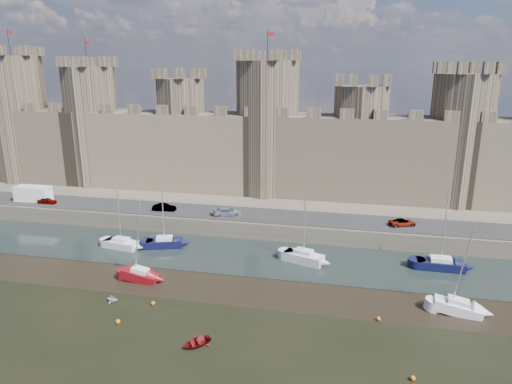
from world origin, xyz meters
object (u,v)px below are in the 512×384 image
Objects in this scene: car_0 at (47,201)px; sailboat_0 at (121,243)px; sailboat_5 at (458,307)px; sailboat_1 at (165,242)px; car_2 at (227,212)px; van at (33,194)px; car_3 at (403,222)px; car_1 at (164,207)px; sailboat_3 at (440,264)px; sailboat_4 at (140,275)px; sailboat_2 at (304,257)px.

car_0 is 0.33× the size of sailboat_0.
sailboat_5 reaches higher than car_0.
sailboat_0 is 6.03m from sailboat_1.
sailboat_1 is (-6.88, -8.24, -2.32)m from car_2.
car_2 is 0.72× the size of van.
car_1 is at bearing 71.38° from car_3.
car_0 reaches higher than car_3.
car_0 is 0.74× the size of car_2.
sailboat_4 is at bearing -162.62° from sailboat_3.
sailboat_0 reaches higher than car_2.
sailboat_2 is 1.09× the size of sailboat_5.
van is at bearing 170.30° from sailboat_5.
sailboat_0 reaches higher than car_3.
sailboat_4 is at bearing -41.40° from sailboat_0.
van reaches higher than car_2.
sailboat_0 reaches higher than van.
sailboat_2 reaches higher than sailboat_3.
car_3 is 19.76m from sailboat_5.
sailboat_4 is (-5.62, -18.46, -2.36)m from car_2.
sailboat_1 is 36.72m from sailboat_3.
sailboat_1 reaches higher than car_2.
car_3 is at bearing 35.80° from sailboat_4.
sailboat_2 reaches higher than car_2.
sailboat_0 is (-2.35, -9.90, -2.36)m from car_1.
sailboat_4 is (7.09, -8.70, 0.01)m from sailboat_0.
van is 24.05m from sailboat_0.
sailboat_2 is 1.11× the size of sailboat_3.
sailboat_3 reaches higher than van.
sailboat_5 is at bearing -10.32° from sailboat_2.
car_3 is at bearing 55.63° from sailboat_2.
sailboat_5 is (3.90, -19.24, -2.30)m from car_3.
car_1 is 10.36m from car_2.
car_2 is at bearing 161.94° from sailboat_2.
sailboat_5 is at bearing -18.70° from van.
sailboat_1 is 10.30m from sailboat_4.
sailboat_5 is at bearing 171.84° from car_3.
van is (-34.19, 0.62, 0.67)m from car_2.
sailboat_3 is at bearing -9.52° from van.
sailboat_2 is at bearing -20.64° from sailboat_1.
sailboat_2 reaches higher than van.
car_3 is at bearing -90.30° from car_0.
car_1 is 9.36m from sailboat_1.
sailboat_4 is (-18.43, -9.14, -0.11)m from sailboat_2.
car_0 is 20.71m from sailboat_0.
car_1 is 25.12m from sailboat_2.
sailboat_3 reaches higher than car_2.
sailboat_1 is 19.71m from sailboat_2.
sailboat_3 is at bearing 96.64° from sailboat_5.
sailboat_2 is at bearing 10.40° from sailboat_0.
sailboat_2 is at bearing -144.17° from car_2.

